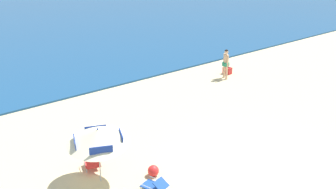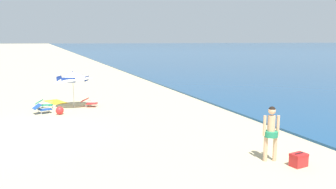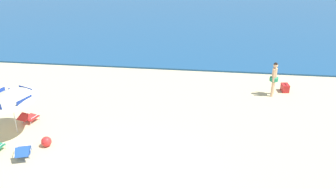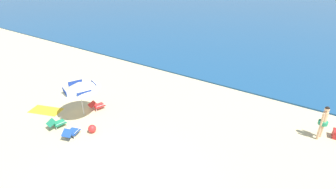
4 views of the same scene
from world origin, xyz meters
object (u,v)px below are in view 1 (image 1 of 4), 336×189
Objects in this scene: lounge_chair_facing_sea at (155,185)px; person_standing_near_shore at (226,62)px; beach_ball at (153,171)px; beach_umbrella_striped_main at (98,136)px; cooler_box at (227,71)px; lounge_chair_beside_umbrella at (92,163)px.

person_standing_near_shore reaches higher than lounge_chair_facing_sea.
person_standing_near_shore is 4.26× the size of beach_ball.
beach_umbrella_striped_main reaches higher than cooler_box.
cooler_box is at bearing 24.94° from beach_umbrella_striped_main.
lounge_chair_beside_umbrella is at bearing 80.78° from beach_umbrella_striped_main.
lounge_chair_facing_sea reaches higher than cooler_box.
cooler_box reaches higher than beach_ball.
beach_umbrella_striped_main is 12.28m from person_standing_near_shore.
person_standing_near_shore is at bearing -143.58° from cooler_box.
lounge_chair_beside_umbrella is 0.57× the size of person_standing_near_shore.
person_standing_near_shore reaches higher than cooler_box.
beach_umbrella_striped_main reaches higher than lounge_chair_facing_sea.
lounge_chair_beside_umbrella is 2.73m from lounge_chair_facing_sea.
beach_ball is at bearing -27.44° from beach_umbrella_striped_main.
person_standing_near_shore is at bearing 20.65° from lounge_chair_beside_umbrella.
beach_umbrella_striped_main is at bearing -155.06° from cooler_box.
beach_umbrella_striped_main is at bearing 122.97° from lounge_chair_facing_sea.
lounge_chair_facing_sea is 12.98m from cooler_box.
lounge_chair_beside_umbrella is at bearing -158.27° from cooler_box.
lounge_chair_facing_sea is at bearing -123.64° from beach_ball.
beach_umbrella_striped_main is 3.11× the size of lounge_chair_beside_umbrella.
person_standing_near_shore reaches higher than beach_ball.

